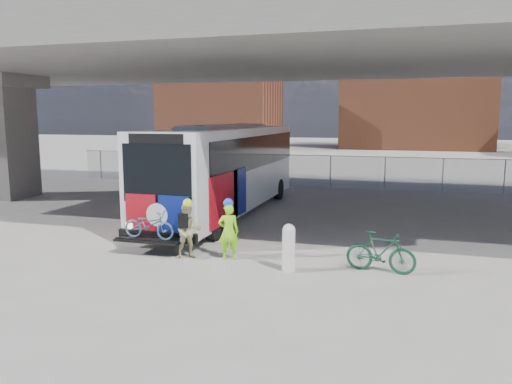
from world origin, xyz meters
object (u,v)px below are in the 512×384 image
at_px(cyclist_tan, 188,230).
at_px(bike_parked, 381,252).
at_px(cyclist_hivis, 229,230).
at_px(bus, 227,163).
at_px(bollard, 289,246).

relative_size(cyclist_tan, bike_parked, 0.96).
bearing_deg(bike_parked, cyclist_hivis, 97.11).
distance_m(bus, bike_parked, 9.23).
relative_size(bus, cyclist_tan, 7.46).
bearing_deg(cyclist_tan, bike_parked, -27.06).
height_order(bollard, cyclist_hivis, cyclist_hivis).
bearing_deg(cyclist_hivis, bus, -88.25).
xyz_separation_m(bollard, cyclist_hivis, (-1.87, 0.59, 0.17)).
distance_m(bollard, cyclist_tan, 3.02).
bearing_deg(cyclist_tan, bus, 70.85).
xyz_separation_m(bus, bollard, (4.23, -6.93, -1.43)).
height_order(bollard, bike_parked, bollard).
xyz_separation_m(cyclist_hivis, cyclist_tan, (-1.13, -0.25, -0.03)).
bearing_deg(bike_parked, bollard, 111.59).
bearing_deg(cyclist_tan, bollard, -36.34).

